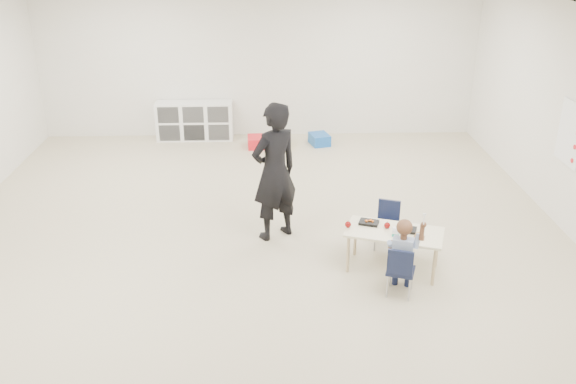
{
  "coord_description": "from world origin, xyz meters",
  "views": [
    {
      "loc": [
        0.16,
        -6.63,
        3.66
      ],
      "look_at": [
        0.38,
        -0.21,
        0.85
      ],
      "focal_mm": 38.0,
      "sensor_mm": 36.0,
      "label": 1
    }
  ],
  "objects_px": {
    "table": "(393,250)",
    "adult": "(275,172)",
    "cubby_shelf": "(195,121)",
    "chair_near": "(401,270)",
    "child": "(402,256)"
  },
  "relations": [
    {
      "from": "chair_near",
      "to": "table",
      "type": "bearing_deg",
      "value": 107.02
    },
    {
      "from": "chair_near",
      "to": "child",
      "type": "xyz_separation_m",
      "value": [
        0.0,
        0.0,
        0.17
      ]
    },
    {
      "from": "table",
      "to": "cubby_shelf",
      "type": "bearing_deg",
      "value": 138.99
    },
    {
      "from": "chair_near",
      "to": "cubby_shelf",
      "type": "relative_size",
      "value": 0.42
    },
    {
      "from": "adult",
      "to": "child",
      "type": "bearing_deg",
      "value": 99.82
    },
    {
      "from": "child",
      "to": "cubby_shelf",
      "type": "height_order",
      "value": "child"
    },
    {
      "from": "cubby_shelf",
      "to": "child",
      "type": "bearing_deg",
      "value": -62.73
    },
    {
      "from": "chair_near",
      "to": "child",
      "type": "height_order",
      "value": "child"
    },
    {
      "from": "cubby_shelf",
      "to": "adult",
      "type": "distance_m",
      "value": 4.23
    },
    {
      "from": "table",
      "to": "child",
      "type": "relative_size",
      "value": 1.28
    },
    {
      "from": "table",
      "to": "chair_near",
      "type": "relative_size",
      "value": 2.02
    },
    {
      "from": "table",
      "to": "adult",
      "type": "relative_size",
      "value": 0.68
    },
    {
      "from": "child",
      "to": "adult",
      "type": "distance_m",
      "value": 1.96
    },
    {
      "from": "chair_near",
      "to": "child",
      "type": "bearing_deg",
      "value": 0.0
    },
    {
      "from": "child",
      "to": "adult",
      "type": "relative_size",
      "value": 0.53
    }
  ]
}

